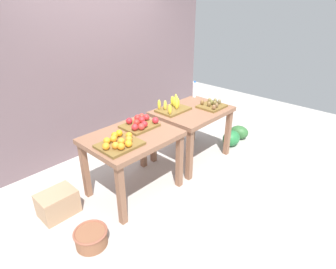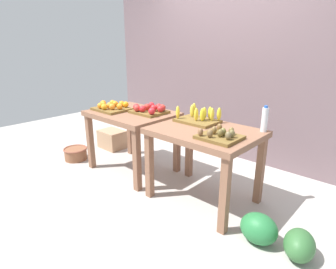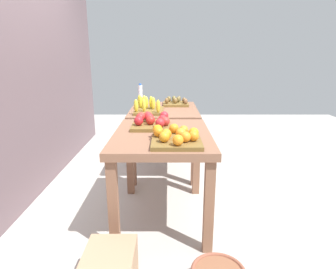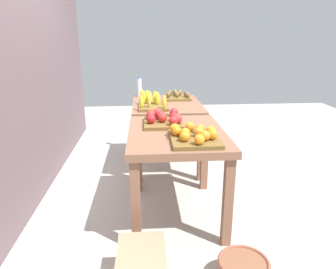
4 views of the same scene
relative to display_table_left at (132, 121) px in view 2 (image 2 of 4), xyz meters
name	(u,v)px [view 2 (image 2 of 4)]	position (x,y,z in m)	size (l,w,h in m)	color
ground_plane	(165,182)	(0.56, 0.00, -0.67)	(8.00, 8.00, 0.00)	#B1ACA5
back_wall	(231,51)	(0.56, 1.35, 0.83)	(4.40, 0.12, 3.00)	#6A565B
display_table_left	(132,121)	(0.00, 0.00, 0.00)	(1.04, 0.80, 0.78)	brown
display_table_right	(205,141)	(1.12, 0.00, 0.00)	(1.04, 0.80, 0.78)	brown
orange_bin	(112,107)	(-0.26, -0.11, 0.16)	(0.44, 0.37, 0.11)	brown
apple_bin	(150,110)	(0.22, 0.10, 0.16)	(0.42, 0.34, 0.11)	brown
banana_crate	(199,118)	(0.90, 0.18, 0.16)	(0.44, 0.32, 0.17)	brown
kiwi_bin	(220,135)	(1.38, -0.15, 0.15)	(0.36, 0.32, 0.10)	brown
water_bottle	(265,119)	(1.57, 0.33, 0.24)	(0.06, 0.06, 0.26)	silver
watermelon_pile	(276,236)	(2.01, -0.23, -0.54)	(0.64, 0.36, 0.26)	#316433
wicker_basket	(76,153)	(-0.86, -0.35, -0.57)	(0.33, 0.33, 0.17)	brown
cardboard_produce_box	(112,139)	(-0.87, 0.30, -0.52)	(0.40, 0.30, 0.28)	tan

